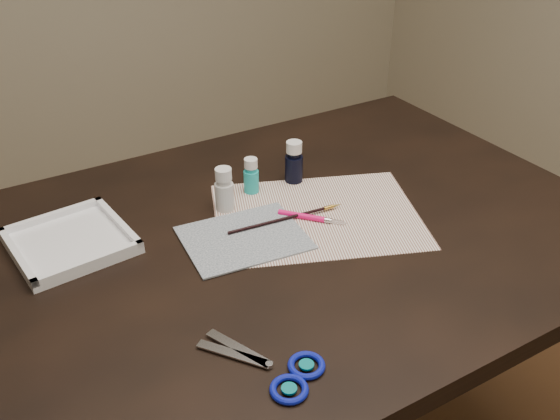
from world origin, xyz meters
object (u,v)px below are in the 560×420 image
paint_bottle_white (224,189)px  paint_bottle_navy (294,162)px  paper (317,216)px  palette_tray (70,241)px  canvas (244,238)px  scissors (255,364)px  paint_bottle_cyan (251,176)px

paint_bottle_white → paint_bottle_navy: bearing=9.1°
paper → paint_bottle_white: size_ratio=4.35×
paint_bottle_navy → palette_tray: paint_bottle_navy is taller
canvas → scissors: scissors is taller
paint_bottle_navy → paint_bottle_white: bearing=-170.9°
paint_bottle_white → paint_bottle_navy: (0.18, 0.03, 0.00)m
canvas → paint_bottle_navy: (0.20, 0.15, 0.04)m
paper → paint_bottle_white: 0.19m
paint_bottle_cyan → scissors: (-0.24, -0.45, -0.03)m
paper → canvas: size_ratio=1.80×
paper → palette_tray: size_ratio=1.99×
canvas → palette_tray: size_ratio=1.11×
canvas → paint_bottle_cyan: size_ratio=2.85×
canvas → palette_tray: 0.32m
paint_bottle_white → palette_tray: paint_bottle_white is taller
paint_bottle_white → paint_bottle_cyan: paint_bottle_white is taller
scissors → palette_tray: palette_tray is taller
scissors → palette_tray: bearing=-18.1°
paper → scissors: size_ratio=1.91×
palette_tray → scissors: bearing=-71.4°
canvas → paint_bottle_navy: paint_bottle_navy is taller
paper → paint_bottle_navy: (0.04, 0.15, 0.05)m
paint_bottle_cyan → scissors: bearing=-117.9°
palette_tray → canvas: bearing=-26.7°
scissors → palette_tray: size_ratio=1.04×
paper → paint_bottle_white: (-0.15, 0.12, 0.05)m
paper → palette_tray: bearing=162.2°
paper → scissors: 0.42m
paint_bottle_cyan → palette_tray: size_ratio=0.39×
canvas → palette_tray: (-0.29, 0.14, 0.01)m
paper → scissors: (-0.30, -0.30, 0.00)m
canvas → paint_bottle_cyan: 0.18m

